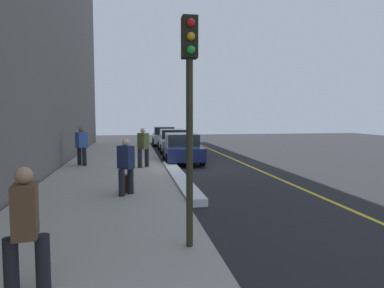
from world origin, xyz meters
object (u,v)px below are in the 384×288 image
(parked_car_silver, at_px, (164,136))
(pedestrian_navy_coat, at_px, (126,165))
(rolling_suitcase, at_px, (128,183))
(traffic_light_pole, at_px, (190,92))
(pedestrian_olive_coat, at_px, (143,146))
(parked_car_white, at_px, (173,141))
(pedestrian_brown_coat, at_px, (26,228))
(pedestrian_blue_coat, at_px, (82,145))
(parked_car_navy, at_px, (182,148))

(parked_car_silver, distance_m, pedestrian_navy_coat, 18.98)
(pedestrian_navy_coat, xyz_separation_m, rolling_suitcase, (-0.40, 0.05, -0.61))
(pedestrian_navy_coat, height_order, traffic_light_pole, traffic_light_pole)
(parked_car_silver, distance_m, pedestrian_olive_coat, 13.48)
(parked_car_white, bearing_deg, pedestrian_navy_coat, -12.27)
(rolling_suitcase, bearing_deg, parked_car_silver, 171.51)
(parked_car_white, height_order, rolling_suitcase, parked_car_white)
(pedestrian_brown_coat, relative_size, pedestrian_navy_coat, 1.02)
(pedestrian_navy_coat, bearing_deg, pedestrian_blue_coat, -161.93)
(parked_car_silver, distance_m, pedestrian_blue_coat, 13.22)
(pedestrian_blue_coat, bearing_deg, parked_car_navy, 105.81)
(parked_car_silver, height_order, parked_car_navy, same)
(parked_car_silver, relative_size, traffic_light_pole, 1.11)
(pedestrian_blue_coat, bearing_deg, parked_car_silver, 158.18)
(parked_car_navy, relative_size, rolling_suitcase, 5.07)
(parked_car_white, relative_size, parked_car_navy, 0.96)
(parked_car_silver, xyz_separation_m, pedestrian_brown_coat, (24.46, -3.94, 0.29))
(parked_car_white, xyz_separation_m, parked_car_navy, (5.47, -0.15, 0.00))
(pedestrian_blue_coat, distance_m, rolling_suitcase, 6.51)
(pedestrian_blue_coat, bearing_deg, rolling_suitcase, 19.55)
(pedestrian_navy_coat, distance_m, rolling_suitcase, 0.73)
(parked_car_silver, distance_m, pedestrian_brown_coat, 24.77)
(pedestrian_brown_coat, xyz_separation_m, pedestrian_navy_coat, (-5.68, 1.15, -0.01))
(pedestrian_olive_coat, bearing_deg, traffic_light_pole, 2.96)
(parked_car_silver, relative_size, pedestrian_olive_coat, 2.52)
(pedestrian_brown_coat, bearing_deg, parked_car_white, 167.98)
(traffic_light_pole, relative_size, rolling_suitcase, 4.47)
(pedestrian_olive_coat, bearing_deg, parked_car_navy, 139.20)
(parked_car_navy, distance_m, rolling_suitcase, 7.97)
(pedestrian_olive_coat, relative_size, pedestrian_blue_coat, 0.99)
(pedestrian_brown_coat, bearing_deg, pedestrian_blue_coat, -175.43)
(parked_car_white, bearing_deg, parked_car_silver, -178.76)
(pedestrian_brown_coat, xyz_separation_m, traffic_light_pole, (-1.37, 2.32, 1.82))
(parked_car_navy, xyz_separation_m, pedestrian_navy_coat, (7.89, -2.76, 0.28))
(pedestrian_blue_coat, xyz_separation_m, traffic_light_pole, (10.82, 3.30, 1.77))
(pedestrian_navy_coat, relative_size, rolling_suitcase, 1.86)
(traffic_light_pole, bearing_deg, pedestrian_blue_coat, -163.05)
(parked_car_white, relative_size, traffic_light_pole, 1.09)
(traffic_light_pole, bearing_deg, pedestrian_olive_coat, -177.04)
(rolling_suitcase, bearing_deg, pedestrian_blue_coat, -160.45)
(pedestrian_navy_coat, bearing_deg, pedestrian_brown_coat, -11.43)
(parked_car_silver, xyz_separation_m, rolling_suitcase, (18.37, -2.74, -0.34))
(pedestrian_brown_coat, height_order, traffic_light_pole, traffic_light_pole)
(pedestrian_blue_coat, bearing_deg, pedestrian_olive_coat, 69.62)
(parked_car_silver, distance_m, parked_car_navy, 10.89)
(parked_car_silver, xyz_separation_m, traffic_light_pole, (23.09, -1.61, 2.11))
(parked_car_silver, height_order, pedestrian_navy_coat, pedestrian_navy_coat)
(pedestrian_navy_coat, height_order, pedestrian_olive_coat, pedestrian_olive_coat)
(parked_car_silver, xyz_separation_m, pedestrian_blue_coat, (12.27, -4.91, 0.34))
(parked_car_navy, xyz_separation_m, pedestrian_brown_coat, (13.57, -3.91, 0.29))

